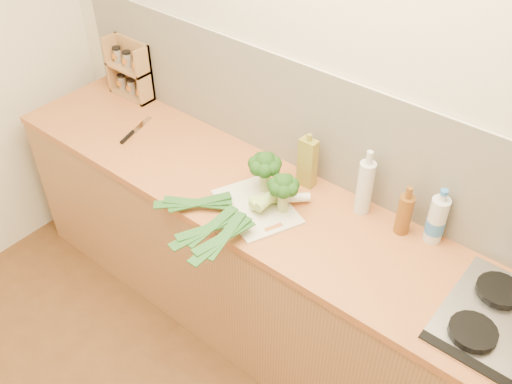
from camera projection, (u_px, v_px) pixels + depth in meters
room_shell at (334, 132)px, 2.48m from camera, size 3.50×3.50×3.50m
counter at (288, 281)px, 2.77m from camera, size 3.20×0.62×0.90m
chopping_board at (257, 207)px, 2.51m from camera, size 0.45×0.40×0.01m
broccoli_left at (265, 165)px, 2.50m from camera, size 0.15×0.15×0.20m
broccoli_right at (283, 186)px, 2.40m from camera, size 0.14×0.14×0.19m
leek_front at (249, 200)px, 2.50m from camera, size 0.52×0.51×0.04m
leek_mid at (248, 208)px, 2.43m from camera, size 0.19×0.63×0.04m
leek_back at (257, 209)px, 2.40m from camera, size 0.11×0.66×0.04m
chefs_knife at (131, 134)px, 2.94m from camera, size 0.10×0.27×0.02m
spice_rack at (131, 72)px, 3.17m from camera, size 0.27×0.11×0.33m
oil_tin at (307, 162)px, 2.56m from camera, size 0.08×0.05×0.28m
glass_bottle at (365, 187)px, 2.41m from camera, size 0.07×0.07×0.32m
amber_bottle at (404, 214)px, 2.33m from camera, size 0.06×0.06×0.23m
water_bottle at (436, 221)px, 2.30m from camera, size 0.08×0.08×0.24m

